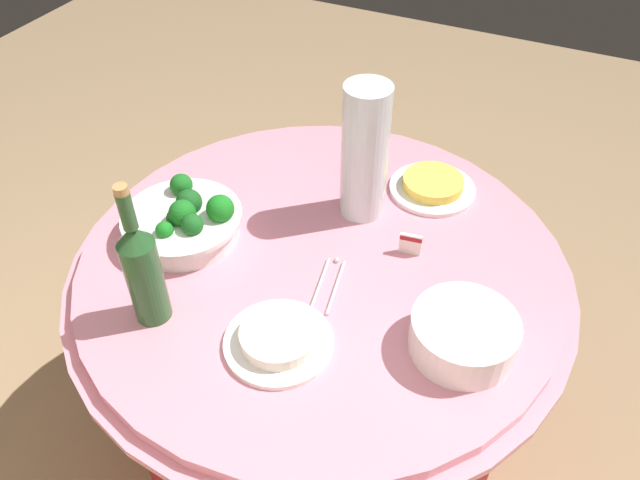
% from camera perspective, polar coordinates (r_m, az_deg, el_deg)
% --- Properties ---
extents(ground_plane, '(6.00, 6.00, 0.00)m').
position_cam_1_polar(ground_plane, '(2.02, -0.00, -16.72)').
color(ground_plane, '#9E7F5B').
extents(buffet_table, '(1.16, 1.16, 0.74)m').
position_cam_1_polar(buffet_table, '(1.70, -0.00, -10.29)').
color(buffet_table, maroon).
rests_on(buffet_table, ground_plane).
extents(broccoli_bowl, '(0.28, 0.28, 0.12)m').
position_cam_1_polar(broccoli_bowl, '(1.49, -12.22, 1.74)').
color(broccoli_bowl, white).
rests_on(broccoli_bowl, buffet_table).
extents(plate_stack, '(0.21, 0.21, 0.08)m').
position_cam_1_polar(plate_stack, '(1.26, 12.94, -8.41)').
color(plate_stack, white).
rests_on(plate_stack, buffet_table).
extents(wine_bottle, '(0.07, 0.07, 0.34)m').
position_cam_1_polar(wine_bottle, '(1.27, -15.86, -2.68)').
color(wine_bottle, '#234F26').
rests_on(wine_bottle, buffet_table).
extents(decorative_fruit_vase, '(0.11, 0.11, 0.34)m').
position_cam_1_polar(decorative_fruit_vase, '(1.46, 4.08, 7.65)').
color(decorative_fruit_vase, silver).
rests_on(decorative_fruit_vase, buffet_table).
extents(serving_tongs, '(0.07, 0.17, 0.01)m').
position_cam_1_polar(serving_tongs, '(1.37, 0.79, -3.96)').
color(serving_tongs, silver).
rests_on(serving_tongs, buffet_table).
extents(food_plate_rice, '(0.22, 0.22, 0.04)m').
position_cam_1_polar(food_plate_rice, '(1.25, -3.83, -8.98)').
color(food_plate_rice, white).
rests_on(food_plate_rice, buffet_table).
extents(food_plate_fried_egg, '(0.22, 0.22, 0.04)m').
position_cam_1_polar(food_plate_fried_egg, '(1.63, 10.23, 4.90)').
color(food_plate_fried_egg, white).
rests_on(food_plate_fried_egg, buffet_table).
extents(label_placard_front, '(0.05, 0.02, 0.05)m').
position_cam_1_polar(label_placard_front, '(1.43, 8.25, -0.27)').
color(label_placard_front, white).
rests_on(label_placard_front, buffet_table).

